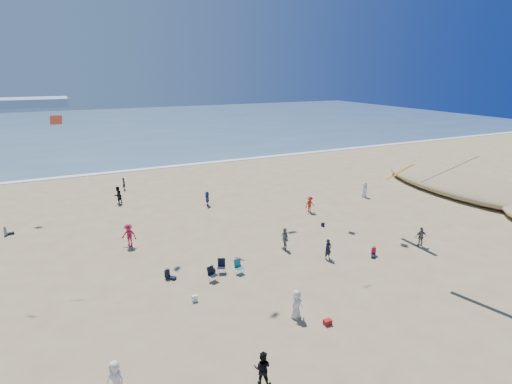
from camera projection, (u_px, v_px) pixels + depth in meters
name	position (u px, v px, depth m)	size (l,w,h in m)	color
ocean	(98.00, 127.00, 99.14)	(220.00, 100.00, 0.06)	#476B84
surf_line	(130.00, 171.00, 56.00)	(220.00, 1.20, 0.08)	white
standing_flyers	(265.00, 243.00, 30.55)	(35.56, 43.55, 1.87)	white
seated_group	(248.00, 297.00, 24.05)	(26.66, 32.40, 0.84)	silver
chair_cluster	(225.00, 269.00, 27.24)	(2.75, 1.59, 1.00)	black
white_tote	(195.00, 298.00, 24.30)	(0.35, 0.20, 0.40)	white
black_backpack	(213.00, 271.00, 27.58)	(0.30, 0.22, 0.38)	black
cooler	(328.00, 322.00, 22.09)	(0.45, 0.30, 0.30)	maroon
navy_bag	(323.00, 225.00, 36.01)	(0.28, 0.18, 0.34)	black
kites_aloft	(322.00, 51.00, 27.21)	(45.16, 43.78, 25.68)	#179AD4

